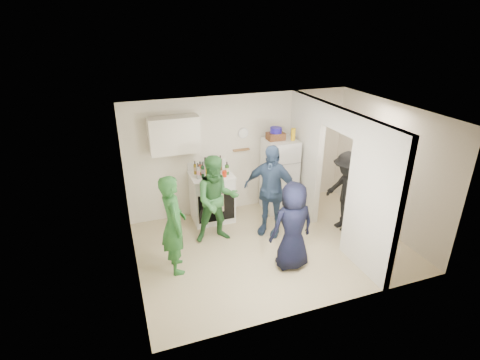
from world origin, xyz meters
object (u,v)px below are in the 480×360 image
fridge (279,175)px  yellow_cup_stack_top (293,134)px  person_green_left (174,224)px  person_green_center (217,200)px  person_denim (270,191)px  wicker_basket (276,136)px  person_navy (293,226)px  stove (212,197)px  blue_bowl (276,130)px  person_nook (346,192)px

fridge → yellow_cup_stack_top: bearing=-24.4°
person_green_left → person_green_center: size_ratio=1.01×
yellow_cup_stack_top → person_green_center: 2.14m
person_denim → wicker_basket: bearing=104.7°
person_green_center → person_navy: 1.53m
fridge → stove: bearing=178.9°
yellow_cup_stack_top → person_green_left: (-2.74, -1.30, -0.85)m
wicker_basket → person_green_left: size_ratio=0.21×
stove → blue_bowl: size_ratio=4.21×
fridge → person_navy: bearing=-109.0°
yellow_cup_stack_top → person_navy: bearing=-115.7°
yellow_cup_stack_top → person_denim: yellow_cup_stack_top is taller
person_green_center → person_denim: (1.02, -0.09, 0.06)m
person_denim → person_nook: size_ratio=1.11×
stove → person_navy: 2.18m
person_denim → person_navy: (-0.09, -1.11, -0.13)m
person_navy → stove: bearing=-69.8°
wicker_basket → person_green_center: bearing=-151.7°
stove → fridge: fridge is taller
wicker_basket → person_nook: 1.80m
stove → fridge: (1.50, -0.03, 0.28)m
fridge → person_nook: bearing=-55.3°
fridge → person_green_center: (-1.62, -0.77, 0.05)m
person_navy → person_denim: bearing=-96.6°
person_green_left → person_navy: bearing=-107.2°
wicker_basket → blue_bowl: blue_bowl is taller
blue_bowl → person_navy: bearing=-106.0°
person_denim → blue_bowl: bearing=104.7°
person_green_left → person_navy: 1.93m
blue_bowl → person_navy: 2.33m
wicker_basket → fridge: bearing=-26.6°
fridge → yellow_cup_stack_top: yellow_cup_stack_top is taller
fridge → wicker_basket: size_ratio=4.51×
person_navy → person_nook: (1.52, 0.74, 0.04)m
wicker_basket → person_denim: bearing=-118.5°
yellow_cup_stack_top → stove: bearing=175.7°
yellow_cup_stack_top → person_green_center: size_ratio=0.15×
yellow_cup_stack_top → person_nook: bearing=-60.9°
wicker_basket → person_navy: size_ratio=0.23×
stove → person_green_left: 1.79m
person_navy → person_nook: size_ratio=0.95×
person_navy → person_nook: person_nook is taller
person_green_left → person_navy: size_ratio=1.11×
stove → person_green_center: bearing=-98.3°
yellow_cup_stack_top → person_green_center: (-1.84, -0.67, -0.86)m
stove → person_green_left: (-1.02, -1.43, 0.35)m
person_nook → wicker_basket: bearing=-147.3°
wicker_basket → yellow_cup_stack_top: size_ratio=1.40×
yellow_cup_stack_top → person_green_center: bearing=-160.0°
fridge → person_denim: (-0.59, -0.86, 0.11)m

